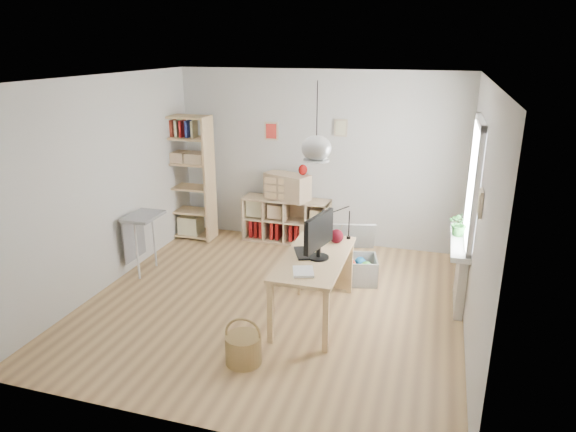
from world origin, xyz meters
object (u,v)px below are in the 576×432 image
(chair, at_px, (314,255))
(drawer_chest, at_px, (287,187))
(desk, at_px, (314,264))
(tall_bookshelf, at_px, (187,173))
(monitor, at_px, (319,234))
(storage_chest, at_px, (352,263))
(cube_shelf, at_px, (286,223))

(chair, xyz_separation_m, drawer_chest, (-0.81, 1.49, 0.45))
(chair, bearing_deg, desk, -86.05)
(tall_bookshelf, bearing_deg, monitor, -36.84)
(chair, xyz_separation_m, storage_chest, (0.44, 0.41, -0.24))
(tall_bookshelf, height_order, monitor, tall_bookshelf)
(tall_bookshelf, xyz_separation_m, storage_chest, (2.85, -0.84, -0.86))
(tall_bookshelf, relative_size, monitor, 3.40)
(chair, height_order, monitor, monitor)
(desk, height_order, tall_bookshelf, tall_bookshelf)
(storage_chest, bearing_deg, drawer_chest, 126.12)
(desk, relative_size, tall_bookshelf, 0.75)
(cube_shelf, height_order, tall_bookshelf, tall_bookshelf)
(desk, relative_size, drawer_chest, 2.11)
(desk, bearing_deg, drawer_chest, 114.17)
(tall_bookshelf, bearing_deg, chair, -27.34)
(cube_shelf, relative_size, tall_bookshelf, 0.70)
(desk, distance_m, chair, 0.75)
(tall_bookshelf, bearing_deg, desk, -37.01)
(storage_chest, bearing_deg, desk, -116.16)
(chair, distance_m, storage_chest, 0.64)
(monitor, height_order, drawer_chest, monitor)
(cube_shelf, xyz_separation_m, monitor, (1.07, -2.26, 0.74))
(cube_shelf, distance_m, storage_chest, 1.70)
(tall_bookshelf, bearing_deg, cube_shelf, 10.19)
(storage_chest, xyz_separation_m, monitor, (-0.21, -1.14, 0.81))
(desk, xyz_separation_m, cube_shelf, (-1.02, 2.23, -0.36))
(cube_shelf, relative_size, storage_chest, 1.59)
(monitor, relative_size, drawer_chest, 0.83)
(desk, height_order, storage_chest, desk)
(cube_shelf, xyz_separation_m, storage_chest, (1.28, -1.12, -0.07))
(storage_chest, height_order, drawer_chest, drawer_chest)
(cube_shelf, bearing_deg, monitor, -64.55)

